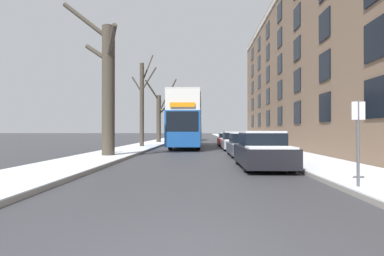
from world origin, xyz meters
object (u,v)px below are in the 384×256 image
bare_tree_left_3 (167,114)px  parked_car_3 (227,140)px  parked_car_2 (234,141)px  pedestrian_left_sidewalk (107,141)px  bare_tree_left_2 (159,116)px  street_sign_post (358,139)px  bare_tree_left_1 (142,102)px  parked_car_0 (262,151)px  oncoming_van (195,132)px  parked_car_1 (243,145)px  double_decker_bus (187,119)px  bare_tree_left_0 (107,86)px

bare_tree_left_3 → parked_car_3: size_ratio=2.25×
parked_car_2 → pedestrian_left_sidewalk: pedestrian_left_sidewalk is taller
bare_tree_left_2 → parked_car_3: bare_tree_left_2 is taller
street_sign_post → bare_tree_left_1: bearing=116.1°
bare_tree_left_2 → parked_car_0: bare_tree_left_2 is taller
bare_tree_left_2 → oncoming_van: size_ratio=1.25×
bare_tree_left_1 → pedestrian_left_sidewalk: bare_tree_left_1 is taller
pedestrian_left_sidewalk → bare_tree_left_2: bearing=-64.5°
parked_car_1 → street_sign_post: bearing=-82.4°
bare_tree_left_2 → oncoming_van: (3.95, 11.94, -1.95)m
parked_car_0 → parked_car_3: parked_car_0 is taller
bare_tree_left_1 → double_decker_bus: bare_tree_left_1 is taller
parked_car_1 → parked_car_2: (0.00, 5.63, 0.02)m
bare_tree_left_0 → double_decker_bus: bearing=69.5°
bare_tree_left_0 → parked_car_2: bare_tree_left_0 is taller
parked_car_1 → parked_car_3: parked_car_1 is taller
parked_car_1 → street_sign_post: size_ratio=1.91×
bare_tree_left_3 → parked_car_2: bearing=-69.6°
parked_car_1 → parked_car_2: size_ratio=1.03×
bare_tree_left_0 → oncoming_van: size_ratio=1.50×
bare_tree_left_3 → bare_tree_left_0: bearing=-90.2°
oncoming_van → street_sign_post: bearing=-82.8°
parked_car_2 → oncoming_van: bearing=98.7°
parked_car_2 → street_sign_post: bearing=-85.1°
bare_tree_left_1 → parked_car_1: bearing=-46.4°
bare_tree_left_0 → bare_tree_left_3: bare_tree_left_3 is taller
parked_car_3 → oncoming_van: (-3.60, 17.53, 0.64)m
parked_car_0 → oncoming_van: bearing=95.9°
bare_tree_left_1 → parked_car_0: (7.67, -13.62, -3.28)m
bare_tree_left_1 → double_decker_bus: (3.84, 0.83, -1.38)m
parked_car_3 → street_sign_post: street_sign_post is taller
bare_tree_left_0 → pedestrian_left_sidewalk: 3.42m
bare_tree_left_1 → double_decker_bus: size_ratio=0.72×
bare_tree_left_1 → parked_car_2: 8.69m
bare_tree_left_3 → pedestrian_left_sidewalk: size_ratio=5.47×
bare_tree_left_3 → parked_car_1: bare_tree_left_3 is taller
bare_tree_left_2 → pedestrian_left_sidewalk: bearing=-92.0°
bare_tree_left_1 → parked_car_2: size_ratio=2.02×
parked_car_3 → pedestrian_left_sidewalk: (-8.15, -11.59, 0.30)m
double_decker_bus → pedestrian_left_sidewalk: size_ratio=7.00×
bare_tree_left_1 → bare_tree_left_3: bearing=89.8°
bare_tree_left_1 → street_sign_post: bare_tree_left_1 is taller
parked_car_1 → double_decker_bus: bearing=113.3°
bare_tree_left_1 → street_sign_post: (9.04, -18.42, -2.66)m
parked_car_0 → oncoming_van: size_ratio=0.74×
bare_tree_left_3 → pedestrian_left_sidewalk: bare_tree_left_3 is taller
parked_car_1 → pedestrian_left_sidewalk: (-8.15, -0.01, 0.28)m
bare_tree_left_0 → parked_car_3: bare_tree_left_0 is taller
bare_tree_left_3 → parked_car_2: 22.02m
bare_tree_left_1 → double_decker_bus: bearing=12.2°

